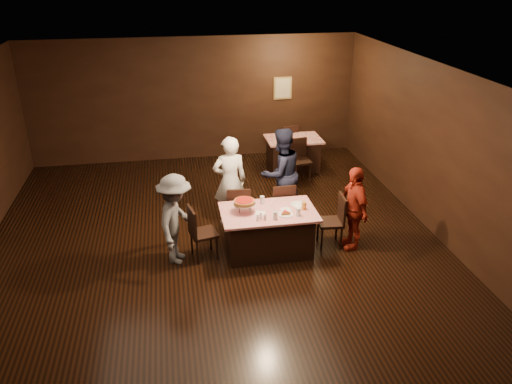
% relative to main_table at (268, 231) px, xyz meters
% --- Properties ---
extents(room, '(10.00, 10.04, 3.02)m').
position_rel_main_table_xyz_m(room, '(-0.87, -0.18, 1.75)').
color(room, black).
rests_on(room, ground).
extents(main_table, '(1.60, 1.00, 0.77)m').
position_rel_main_table_xyz_m(main_table, '(0.00, 0.00, 0.00)').
color(main_table, '#AF0B18').
rests_on(main_table, ground).
extents(back_table, '(1.30, 0.90, 0.77)m').
position_rel_main_table_xyz_m(back_table, '(1.34, 3.61, 0.00)').
color(back_table, '#A20A0B').
rests_on(back_table, ground).
extents(chair_far_left, '(0.46, 0.46, 0.95)m').
position_rel_main_table_xyz_m(chair_far_left, '(-0.40, 0.75, 0.09)').
color(chair_far_left, black).
rests_on(chair_far_left, ground).
extents(chair_far_right, '(0.43, 0.43, 0.95)m').
position_rel_main_table_xyz_m(chair_far_right, '(0.40, 0.75, 0.09)').
color(chair_far_right, black).
rests_on(chair_far_right, ground).
extents(chair_end_left, '(0.50, 0.50, 0.95)m').
position_rel_main_table_xyz_m(chair_end_left, '(-1.10, 0.00, 0.09)').
color(chair_end_left, black).
rests_on(chair_end_left, ground).
extents(chair_end_right, '(0.45, 0.45, 0.95)m').
position_rel_main_table_xyz_m(chair_end_right, '(1.10, 0.00, 0.09)').
color(chair_end_right, black).
rests_on(chair_end_right, ground).
extents(chair_back_near, '(0.48, 0.48, 0.95)m').
position_rel_main_table_xyz_m(chair_back_near, '(1.34, 2.91, 0.09)').
color(chair_back_near, black).
rests_on(chair_back_near, ground).
extents(chair_back_far, '(0.48, 0.48, 0.95)m').
position_rel_main_table_xyz_m(chair_back_far, '(1.34, 4.21, 0.09)').
color(chair_back_far, black).
rests_on(chair_back_far, ground).
extents(diner_white_jacket, '(0.66, 0.46, 1.74)m').
position_rel_main_table_xyz_m(diner_white_jacket, '(-0.50, 1.13, 0.48)').
color(diner_white_jacket, white).
rests_on(diner_white_jacket, ground).
extents(diner_navy_hoodie, '(1.07, 0.97, 1.79)m').
position_rel_main_table_xyz_m(diner_navy_hoodie, '(0.50, 1.27, 0.51)').
color(diner_navy_hoodie, '#181C33').
rests_on(diner_navy_hoodie, ground).
extents(diner_grey_knit, '(0.85, 1.13, 1.55)m').
position_rel_main_table_xyz_m(diner_grey_knit, '(-1.54, -0.03, 0.39)').
color(diner_grey_knit, slate).
rests_on(diner_grey_knit, ground).
extents(diner_red_shirt, '(0.45, 0.91, 1.50)m').
position_rel_main_table_xyz_m(diner_red_shirt, '(1.46, -0.10, 0.36)').
color(diner_red_shirt, '#AD2A18').
rests_on(diner_red_shirt, ground).
extents(pizza_stand, '(0.38, 0.38, 0.22)m').
position_rel_main_table_xyz_m(pizza_stand, '(-0.40, 0.05, 0.57)').
color(pizza_stand, black).
rests_on(pizza_stand, main_table).
extents(plate_with_slice, '(0.25, 0.25, 0.06)m').
position_rel_main_table_xyz_m(plate_with_slice, '(0.25, -0.18, 0.41)').
color(plate_with_slice, white).
rests_on(plate_with_slice, main_table).
extents(plate_empty, '(0.25, 0.25, 0.01)m').
position_rel_main_table_xyz_m(plate_empty, '(0.55, 0.15, 0.39)').
color(plate_empty, white).
rests_on(plate_empty, main_table).
extents(glass_front_left, '(0.08, 0.08, 0.14)m').
position_rel_main_table_xyz_m(glass_front_left, '(0.05, -0.30, 0.46)').
color(glass_front_left, silver).
rests_on(glass_front_left, main_table).
extents(glass_front_right, '(0.08, 0.08, 0.14)m').
position_rel_main_table_xyz_m(glass_front_right, '(0.45, -0.25, 0.46)').
color(glass_front_right, silver).
rests_on(glass_front_right, main_table).
extents(glass_amber, '(0.08, 0.08, 0.14)m').
position_rel_main_table_xyz_m(glass_amber, '(0.60, -0.05, 0.46)').
color(glass_amber, '#BF7F26').
rests_on(glass_amber, main_table).
extents(glass_back, '(0.08, 0.08, 0.14)m').
position_rel_main_table_xyz_m(glass_back, '(-0.05, 0.30, 0.46)').
color(glass_back, silver).
rests_on(glass_back, main_table).
extents(condiments, '(0.17, 0.10, 0.09)m').
position_rel_main_table_xyz_m(condiments, '(-0.18, -0.28, 0.43)').
color(condiments, silver).
rests_on(condiments, main_table).
extents(napkin_center, '(0.19, 0.19, 0.01)m').
position_rel_main_table_xyz_m(napkin_center, '(0.30, 0.00, 0.39)').
color(napkin_center, white).
rests_on(napkin_center, main_table).
extents(napkin_left, '(0.21, 0.21, 0.01)m').
position_rel_main_table_xyz_m(napkin_left, '(-0.15, -0.05, 0.39)').
color(napkin_left, white).
rests_on(napkin_left, main_table).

